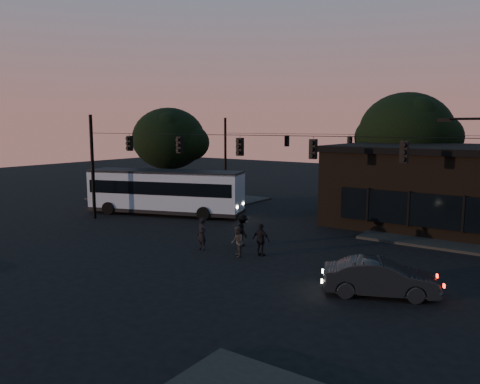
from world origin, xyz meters
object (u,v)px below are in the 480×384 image
Objects in this scene: car at (380,278)px; pedestrian_a at (202,234)px; building at (454,187)px; bus at (165,190)px; pedestrian_b at (237,242)px; pedestrian_c at (261,240)px; pedestrian_d at (243,230)px.

car is 2.48× the size of pedestrian_a.
building is 20.42m from bus.
pedestrian_b is (2.35, 0.03, -0.10)m from pedestrian_a.
pedestrian_d is (-1.99, 1.18, 0.03)m from pedestrian_c.
pedestrian_a is 1.04× the size of pedestrian_c.
pedestrian_a is 3.38m from pedestrian_c.
building is 9.71× the size of pedestrian_b.
car is at bearing 5.01° from pedestrian_a.
pedestrian_b is at bearing -48.93° from bus.
pedestrian_c is (3.27, 0.87, -0.03)m from pedestrian_a.
car is (19.14, -7.70, -1.16)m from bus.
pedestrian_b is (11.28, -6.43, -1.09)m from bus.
pedestrian_a is at bearing -55.15° from bus.
pedestrian_a reaches higher than pedestrian_d.
building reaches higher than pedestrian_d.
pedestrian_b is (-7.56, -14.26, -1.91)m from building.
pedestrian_c is at bearing 90.36° from pedestrian_b.
building reaches higher than pedestrian_c.
building is at bearing -114.22° from pedestrian_c.
pedestrian_d is (10.21, -4.41, -1.00)m from bus.
bus reaches higher than pedestrian_b.
pedestrian_b is 0.89× the size of pedestrian_d.
pedestrian_a is at bearing -124.74° from building.
pedestrian_b is 2.28m from pedestrian_d.
bus is 2.75× the size of car.
pedestrian_b is at bearing 56.98° from car.
pedestrian_d is (-1.07, 2.02, 0.10)m from pedestrian_b.
building is 15.09m from pedestrian_d.
car is at bearing -41.18° from bus.
building is 8.62× the size of pedestrian_a.
building is 16.25m from pedestrian_b.
pedestrian_d is at bearing 45.97° from car.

